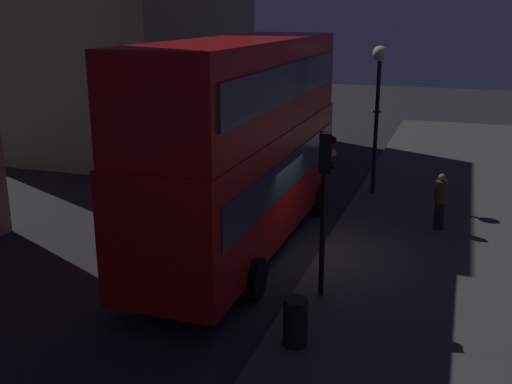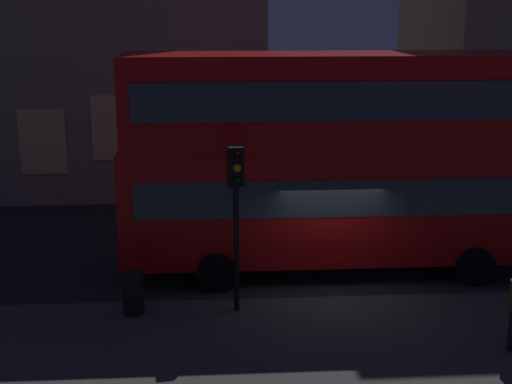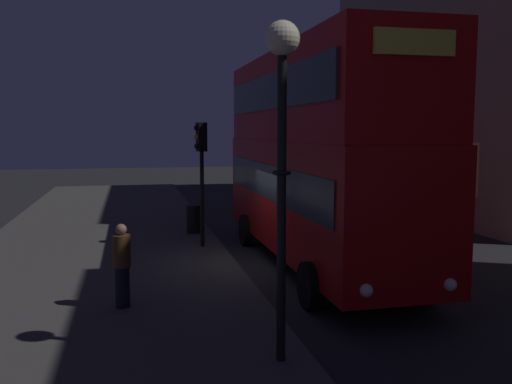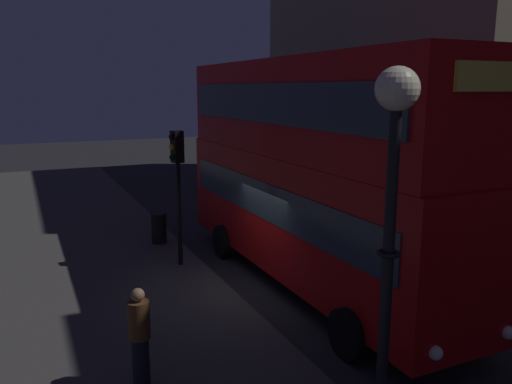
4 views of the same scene
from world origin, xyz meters
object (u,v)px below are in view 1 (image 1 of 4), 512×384
at_px(traffic_light_near_kerb, 325,180).
at_px(street_lamp, 378,85).
at_px(pedestrian, 440,201).
at_px(traffic_light_far_side, 268,95).
at_px(litter_bin, 295,322).
at_px(double_decker_bus, 244,137).

height_order(traffic_light_near_kerb, street_lamp, street_lamp).
relative_size(traffic_light_near_kerb, pedestrian, 2.22).
distance_m(traffic_light_far_side, street_lamp, 6.49).
distance_m(pedestrian, litter_bin, 8.00).
bearing_deg(double_decker_bus, pedestrian, -59.35).
bearing_deg(street_lamp, traffic_light_near_kerb, -179.23).
xyz_separation_m(traffic_light_near_kerb, street_lamp, (8.52, 0.11, 1.09)).
xyz_separation_m(double_decker_bus, traffic_light_far_side, (9.94, 2.52, -0.27)).
bearing_deg(pedestrian, double_decker_bus, -139.94).
bearing_deg(traffic_light_far_side, pedestrian, 59.05).
bearing_deg(street_lamp, pedestrian, -142.84).
bearing_deg(traffic_light_far_side, litter_bin, 31.73).
distance_m(traffic_light_near_kerb, traffic_light_far_side, 13.44).
bearing_deg(traffic_light_near_kerb, street_lamp, -10.21).
distance_m(street_lamp, pedestrian, 4.89).
relative_size(street_lamp, litter_bin, 5.31).
distance_m(double_decker_bus, traffic_light_near_kerb, 3.66).
xyz_separation_m(pedestrian, litter_bin, (-7.66, 2.26, -0.38)).
height_order(traffic_light_far_side, pedestrian, traffic_light_far_side).
height_order(double_decker_bus, pedestrian, double_decker_bus).
bearing_deg(double_decker_bus, street_lamp, -23.08).
bearing_deg(litter_bin, pedestrian, -16.45).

